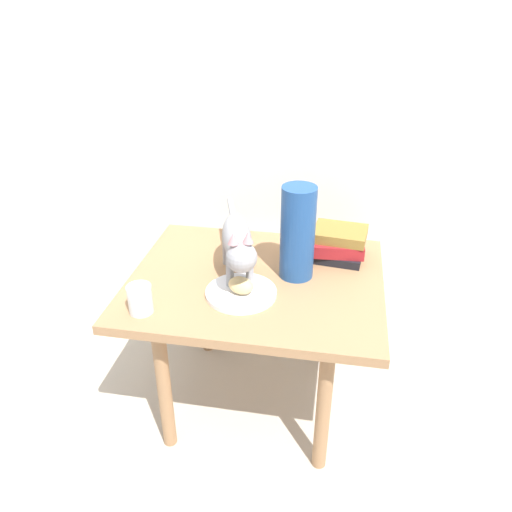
# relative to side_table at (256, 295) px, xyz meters

# --- Properties ---
(ground_plane) EXTENTS (6.00, 6.00, 0.00)m
(ground_plane) POSITION_rel_side_table_xyz_m (0.00, 0.00, -0.46)
(ground_plane) COLOR #B2A899
(back_panel) EXTENTS (4.00, 0.04, 2.20)m
(back_panel) POSITION_rel_side_table_xyz_m (0.00, 0.45, 0.64)
(back_panel) COLOR silver
(back_panel) RESTS_ON ground
(side_table) EXTENTS (0.80, 0.66, 0.52)m
(side_table) POSITION_rel_side_table_xyz_m (0.00, 0.00, 0.00)
(side_table) COLOR #9E724C
(side_table) RESTS_ON ground
(plate) EXTENTS (0.22, 0.22, 0.01)m
(plate) POSITION_rel_side_table_xyz_m (-0.03, -0.10, 0.07)
(plate) COLOR white
(plate) RESTS_ON side_table
(bread_roll) EXTENTS (0.10, 0.09, 0.05)m
(bread_roll) POSITION_rel_side_table_xyz_m (-0.03, -0.11, 0.10)
(bread_roll) COLOR #E0BC7A
(bread_roll) RESTS_ON plate
(cat) EXTENTS (0.18, 0.46, 0.23)m
(cat) POSITION_rel_side_table_xyz_m (-0.05, -0.02, 0.20)
(cat) COLOR #99999E
(cat) RESTS_ON side_table
(book_stack) EXTENTS (0.21, 0.17, 0.10)m
(book_stack) POSITION_rel_side_table_xyz_m (0.25, 0.18, 0.12)
(book_stack) COLOR black
(book_stack) RESTS_ON side_table
(green_vase) EXTENTS (0.11, 0.11, 0.30)m
(green_vase) POSITION_rel_side_table_xyz_m (0.12, 0.04, 0.22)
(green_vase) COLOR navy
(green_vase) RESTS_ON side_table
(candle_jar) EXTENTS (0.07, 0.07, 0.08)m
(candle_jar) POSITION_rel_side_table_xyz_m (-0.29, -0.24, 0.10)
(candle_jar) COLOR silver
(candle_jar) RESTS_ON side_table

